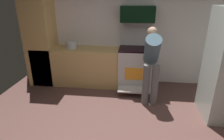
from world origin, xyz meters
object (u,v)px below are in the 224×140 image
at_px(stock_pot, 72,45).
at_px(person_cook, 151,60).
at_px(microwave, 138,14).
at_px(oven_range, 135,66).

bearing_deg(stock_pot, person_cook, -20.25).
xyz_separation_m(microwave, person_cook, (0.30, -0.75, -0.81)).
relative_size(microwave, person_cook, 0.50).
bearing_deg(microwave, stock_pot, -176.97).
bearing_deg(stock_pot, oven_range, -0.47).
bearing_deg(microwave, oven_range, -90.00).
relative_size(oven_range, person_cook, 1.02).
height_order(microwave, stock_pot, microwave).
relative_size(oven_range, microwave, 2.05).
distance_m(microwave, person_cook, 1.14).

